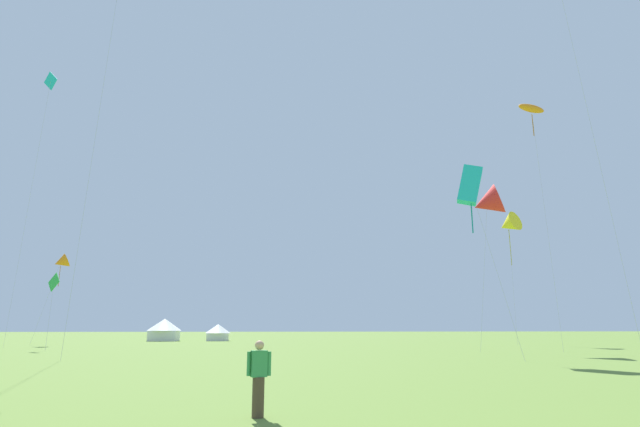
# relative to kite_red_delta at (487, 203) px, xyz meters

# --- Properties ---
(kite_red_delta) EXTENTS (4.01, 3.83, 14.60)m
(kite_red_delta) POSITION_rel_kite_red_delta_xyz_m (0.00, 0.00, 0.00)
(kite_red_delta) COLOR red
(kite_red_delta) RESTS_ON ground
(kite_cyan_diamond) EXTENTS (1.93, 2.86, 30.82)m
(kite_cyan_diamond) POSITION_rel_kite_red_delta_xyz_m (-45.18, 13.39, 16.11)
(kite_cyan_diamond) COLOR #1EB7CC
(kite_cyan_diamond) RESTS_ON ground
(kite_yellow_delta) EXTENTS (3.51, 3.59, 15.73)m
(kite_yellow_delta) POSITION_rel_kite_red_delta_xyz_m (9.45, 15.36, 1.29)
(kite_yellow_delta) COLOR yellow
(kite_yellow_delta) RESTS_ON ground
(kite_cyan_box) EXTENTS (2.84, 3.16, 12.88)m
(kite_cyan_box) POSITION_rel_kite_red_delta_xyz_m (-5.80, -10.34, -1.45)
(kite_cyan_box) COLOR #1EB7CC
(kite_cyan_box) RESTS_ON ground
(kite_orange_parafoil) EXTENTS (3.37, 3.55, 23.03)m
(kite_orange_parafoil) POSITION_rel_kite_red_delta_xyz_m (5.24, 0.25, 9.49)
(kite_orange_parafoil) COLOR orange
(kite_orange_parafoil) RESTS_ON ground
(kite_green_diamond) EXTENTS (1.57, 2.78, 6.92)m
(kite_green_diamond) POSITION_rel_kite_red_delta_xyz_m (-39.12, 5.88, -6.98)
(kite_green_diamond) COLOR green
(kite_green_diamond) RESTS_ON ground
(kite_orange_delta) EXTENTS (2.71, 3.36, 10.62)m
(kite_orange_delta) POSITION_rel_kite_red_delta_xyz_m (-44.46, 20.13, -3.39)
(kite_orange_delta) COLOR orange
(kite_orange_delta) RESTS_ON ground
(person_spectator) EXTENTS (0.57, 0.32, 1.73)m
(person_spectator) POSITION_rel_kite_red_delta_xyz_m (-19.46, -30.06, -12.10)
(person_spectator) COLOR #473828
(person_spectator) RESTS_ON ground
(festival_tent_right) EXTENTS (4.85, 4.85, 3.15)m
(festival_tent_right) POSITION_rel_kite_red_delta_xyz_m (-34.61, 33.85, -11.21)
(festival_tent_right) COLOR white
(festival_tent_right) RESTS_ON ground
(festival_tent_left) EXTENTS (3.66, 3.66, 2.38)m
(festival_tent_left) POSITION_rel_kite_red_delta_xyz_m (-26.94, 33.85, -11.63)
(festival_tent_left) COLOR white
(festival_tent_left) RESTS_ON ground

